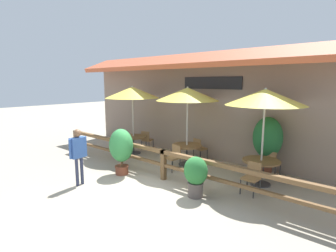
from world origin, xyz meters
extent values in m
plane|color=#9E937F|center=(0.00, 0.00, 0.00)|extent=(60.00, 60.00, 0.00)
cube|color=gray|center=(0.00, 4.20, 1.80)|extent=(14.00, 0.40, 3.60)
cube|color=#B25133|center=(0.00, 3.65, 3.88)|extent=(14.28, 1.48, 0.70)
cube|color=black|center=(-0.13, 3.97, 3.00)|extent=(2.51, 0.04, 0.46)
cube|color=brown|center=(0.00, 1.05, 0.89)|extent=(10.40, 0.14, 0.11)
cube|color=brown|center=(0.00, 1.05, 0.47)|extent=(10.40, 0.10, 0.09)
cube|color=brown|center=(-5.13, 1.05, 0.47)|extent=(0.14, 0.14, 0.95)
cube|color=brown|center=(0.00, 1.05, 0.47)|extent=(0.14, 0.14, 0.95)
cylinder|color=#B7B2A8|center=(-3.05, 2.55, 1.22)|extent=(0.06, 0.06, 2.45)
cone|color=#EAD64C|center=(-3.05, 2.55, 2.61)|extent=(2.26, 2.26, 0.47)
sphere|color=#B2ADA3|center=(-3.05, 2.55, 2.84)|extent=(0.07, 0.07, 0.07)
cylinder|color=brown|center=(-3.05, 2.55, 0.73)|extent=(1.10, 1.10, 0.05)
cylinder|color=#333333|center=(-3.05, 2.55, 0.35)|extent=(0.07, 0.07, 0.70)
cylinder|color=#333333|center=(-3.05, 2.55, 0.01)|extent=(0.60, 0.60, 0.03)
cube|color=olive|center=(-2.97, 1.72, 0.45)|extent=(0.43, 0.43, 0.05)
cube|color=olive|center=(-2.96, 1.91, 0.67)|extent=(0.40, 0.05, 0.40)
cylinder|color=#2D2D2D|center=(-3.16, 1.54, 0.21)|extent=(0.04, 0.04, 0.42)
cylinder|color=#2D2D2D|center=(-2.78, 1.53, 0.21)|extent=(0.04, 0.04, 0.42)
cylinder|color=#2D2D2D|center=(-3.15, 1.92, 0.21)|extent=(0.04, 0.04, 0.42)
cylinder|color=#2D2D2D|center=(-2.77, 1.91, 0.21)|extent=(0.04, 0.04, 0.42)
cube|color=olive|center=(-3.02, 3.37, 0.45)|extent=(0.51, 0.51, 0.05)
cube|color=olive|center=(-2.98, 3.18, 0.67)|extent=(0.39, 0.14, 0.40)
cylinder|color=#2D2D2D|center=(-2.89, 3.60, 0.21)|extent=(0.04, 0.04, 0.42)
cylinder|color=#2D2D2D|center=(-3.26, 3.50, 0.21)|extent=(0.04, 0.04, 0.42)
cylinder|color=#2D2D2D|center=(-2.79, 3.23, 0.21)|extent=(0.04, 0.04, 0.42)
cylinder|color=#2D2D2D|center=(-3.16, 3.14, 0.21)|extent=(0.04, 0.04, 0.42)
cylinder|color=#B7B2A8|center=(-0.35, 2.75, 1.22)|extent=(0.06, 0.06, 2.45)
cone|color=#EAD64C|center=(-0.35, 2.75, 2.61)|extent=(2.26, 2.26, 0.47)
sphere|color=#B2ADA3|center=(-0.35, 2.75, 2.84)|extent=(0.07, 0.07, 0.07)
cylinder|color=brown|center=(-0.35, 2.75, 0.73)|extent=(1.10, 1.10, 0.05)
cylinder|color=#333333|center=(-0.35, 2.75, 0.35)|extent=(0.07, 0.07, 0.70)
cylinder|color=#333333|center=(-0.35, 2.75, 0.01)|extent=(0.60, 0.60, 0.03)
cube|color=olive|center=(-0.34, 1.89, 0.45)|extent=(0.47, 0.47, 0.05)
cube|color=olive|center=(-0.31, 2.08, 0.67)|extent=(0.40, 0.09, 0.40)
cylinder|color=#2D2D2D|center=(-0.55, 1.73, 0.21)|extent=(0.04, 0.04, 0.42)
cylinder|color=#2D2D2D|center=(-0.17, 1.68, 0.21)|extent=(0.04, 0.04, 0.42)
cylinder|color=#2D2D2D|center=(-0.50, 2.10, 0.21)|extent=(0.04, 0.04, 0.42)
cylinder|color=#2D2D2D|center=(-0.13, 2.06, 0.21)|extent=(0.04, 0.04, 0.42)
cube|color=olive|center=(-0.32, 3.61, 0.45)|extent=(0.50, 0.50, 0.05)
cube|color=olive|center=(-0.36, 3.42, 0.67)|extent=(0.40, 0.12, 0.40)
cylinder|color=#2D2D2D|center=(-0.09, 3.75, 0.21)|extent=(0.04, 0.04, 0.42)
cylinder|color=#2D2D2D|center=(-0.46, 3.83, 0.21)|extent=(0.04, 0.04, 0.42)
cylinder|color=#2D2D2D|center=(-0.17, 3.38, 0.21)|extent=(0.04, 0.04, 0.42)
cylinder|color=#2D2D2D|center=(-0.54, 3.46, 0.21)|extent=(0.04, 0.04, 0.42)
cylinder|color=#B7B2A8|center=(2.46, 2.64, 1.22)|extent=(0.06, 0.06, 2.45)
cone|color=#EAD64C|center=(2.46, 2.64, 2.61)|extent=(2.26, 2.26, 0.47)
sphere|color=#B2ADA3|center=(2.46, 2.64, 2.84)|extent=(0.07, 0.07, 0.07)
cylinder|color=brown|center=(2.46, 2.64, 0.73)|extent=(1.10, 1.10, 0.05)
cylinder|color=#333333|center=(2.46, 2.64, 0.35)|extent=(0.07, 0.07, 0.70)
cylinder|color=#333333|center=(2.46, 2.64, 0.01)|extent=(0.60, 0.60, 0.03)
cube|color=olive|center=(2.53, 1.77, 0.45)|extent=(0.45, 0.45, 0.05)
cube|color=olive|center=(2.54, 1.96, 0.67)|extent=(0.40, 0.06, 0.40)
cylinder|color=#2D2D2D|center=(2.32, 1.59, 0.21)|extent=(0.04, 0.04, 0.42)
cylinder|color=#2D2D2D|center=(2.70, 1.57, 0.21)|extent=(0.04, 0.04, 0.42)
cylinder|color=#2D2D2D|center=(2.35, 1.97, 0.21)|extent=(0.04, 0.04, 0.42)
cylinder|color=#2D2D2D|center=(2.73, 1.95, 0.21)|extent=(0.04, 0.04, 0.42)
cube|color=olive|center=(2.50, 3.52, 0.45)|extent=(0.46, 0.46, 0.05)
cube|color=olive|center=(2.48, 3.33, 0.67)|extent=(0.40, 0.08, 0.40)
cylinder|color=#2D2D2D|center=(2.71, 3.69, 0.21)|extent=(0.04, 0.04, 0.42)
cylinder|color=#2D2D2D|center=(2.33, 3.73, 0.21)|extent=(0.04, 0.04, 0.42)
cylinder|color=#2D2D2D|center=(2.67, 3.31, 0.21)|extent=(0.04, 0.04, 0.42)
cylinder|color=#2D2D2D|center=(2.29, 3.35, 0.21)|extent=(0.04, 0.04, 0.42)
cylinder|color=brown|center=(-1.38, 0.52, 0.14)|extent=(0.42, 0.42, 0.29)
cylinder|color=brown|center=(-1.38, 0.52, 0.27)|extent=(0.46, 0.46, 0.04)
cylinder|color=brown|center=(-1.38, 0.52, 0.45)|extent=(0.08, 0.08, 0.33)
ellipsoid|color=#338442|center=(-1.38, 0.52, 0.98)|extent=(0.83, 0.75, 1.09)
cylinder|color=#564C47|center=(1.48, 0.67, 0.20)|extent=(0.40, 0.40, 0.40)
cylinder|color=#564C47|center=(1.48, 0.67, 0.38)|extent=(0.43, 0.43, 0.04)
ellipsoid|color=#287033|center=(1.48, 0.67, 0.72)|extent=(0.65, 0.59, 0.76)
cylinder|color=brown|center=(2.29, 3.55, 0.21)|extent=(0.39, 0.39, 0.41)
cylinder|color=brown|center=(2.29, 3.55, 0.39)|extent=(0.42, 0.42, 0.04)
cylinder|color=brown|center=(2.29, 3.55, 0.61)|extent=(0.07, 0.07, 0.40)
ellipsoid|color=#1E5B2D|center=(2.29, 3.55, 1.26)|extent=(0.94, 0.84, 1.34)
cylinder|color=#2D334C|center=(-1.61, -0.81, 0.42)|extent=(0.09, 0.09, 0.85)
cylinder|color=#2D334C|center=(-1.60, -0.98, 0.42)|extent=(0.09, 0.09, 0.85)
cube|color=#33569E|center=(-1.61, -0.90, 1.15)|extent=(0.24, 0.47, 0.60)
cylinder|color=#33569E|center=(-1.63, -0.64, 1.15)|extent=(0.07, 0.07, 0.57)
cylinder|color=#33569E|center=(-1.59, -1.15, 1.15)|extent=(0.07, 0.07, 0.57)
sphere|color=brown|center=(-1.61, -0.90, 1.57)|extent=(0.23, 0.23, 0.23)
camera|label=1|loc=(5.22, -4.83, 3.02)|focal=28.00mm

